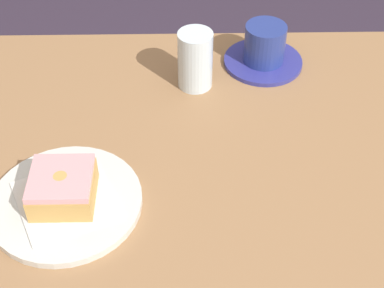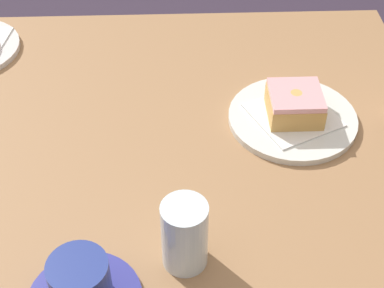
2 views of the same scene
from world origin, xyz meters
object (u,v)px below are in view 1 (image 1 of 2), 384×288
Objects in this scene: water_glass at (195,60)px; coffee_cup at (264,48)px; plate_glazed_square at (66,202)px; donut_glazed_square at (63,187)px.

water_glass is 0.72× the size of coffee_cup.
plate_glazed_square is 0.46m from coffee_cup.
donut_glazed_square is at bearing 46.72° from coffee_cup.
water_glass is (-0.19, -0.28, 0.05)m from plate_glazed_square.
plate_glazed_square is at bearing 0.00° from donut_glazed_square.
donut_glazed_square is 0.83× the size of water_glass.
coffee_cup is at bearing -133.28° from donut_glazed_square.
coffee_cup is (-0.32, -0.34, 0.03)m from plate_glazed_square.
plate_glazed_square is 0.34m from water_glass.
plate_glazed_square is at bearing 46.72° from coffee_cup.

